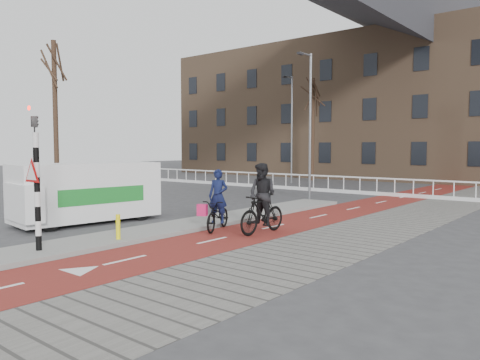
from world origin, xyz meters
The scene contains 15 objects.
ground centered at (0.00, 0.00, 0.00)m, with size 120.00×120.00×0.00m, color #38383A.
bike_lane centered at (1.50, 10.00, 0.01)m, with size 2.50×60.00×0.01m, color maroon.
sidewalk centered at (4.30, 10.00, 0.01)m, with size 3.00×60.00×0.01m, color slate.
curb_island centered at (-0.70, 4.00, 0.06)m, with size 1.80×16.00×0.12m, color gray.
traffic_signal centered at (-0.60, -2.02, 1.99)m, with size 0.80×0.80×3.68m.
bollard centered at (-0.23, 0.07, 0.46)m, with size 0.12×0.12×0.69m, color #FEF50E.
cyclist_near centered at (0.55, 3.31, 0.66)m, with size 1.32×1.97×1.94m.
cyclist_far centered at (1.95, 3.77, 0.90)m, with size 0.96×2.06×2.16m.
van centered at (-4.07, 1.57, 1.10)m, with size 2.53×5.06×2.09m.
railing centered at (-5.00, 17.00, 0.31)m, with size 28.00×0.10×0.99m.
townhouse_row centered at (-3.00, 32.00, 7.81)m, with size 46.00×10.00×15.90m.
tree_left centered at (-12.46, 5.18, 4.07)m, with size 0.25×0.25×8.13m, color #311F16.
tree_mid centered at (-8.77, 24.92, 4.04)m, with size 0.30×0.30×8.08m, color #311F16.
streetlight_near centered at (-1.81, 12.87, 3.65)m, with size 0.12×0.12×7.30m, color slate.
streetlight_left centered at (-8.53, 21.53, 3.91)m, with size 0.12×0.12×7.82m, color slate.
Camera 1 is at (10.41, -7.64, 2.64)m, focal length 35.00 mm.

